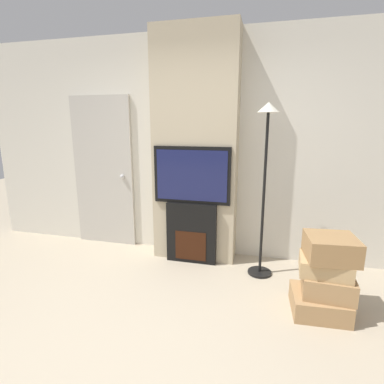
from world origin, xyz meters
TOP-DOWN VIEW (x-y plane):
  - ground_plane at (0.00, 0.00)m, footprint 14.00×14.00m
  - wall_back at (0.00, 2.03)m, footprint 6.00×0.06m
  - chimney_breast at (0.00, 1.84)m, footprint 0.99×0.32m
  - fireplace at (0.00, 1.68)m, footprint 0.60×0.15m
  - television at (0.00, 1.68)m, footprint 0.90×0.07m
  - floor_lamp at (0.82, 1.55)m, footprint 0.26×0.26m
  - box_stack at (1.38, 0.96)m, footprint 0.51×0.45m
  - entry_door at (-1.31, 1.97)m, footprint 0.85×0.09m

SIDE VIEW (x-z plane):
  - ground_plane at x=0.00m, z-range 0.00..0.00m
  - box_stack at x=1.38m, z-range -0.02..0.69m
  - fireplace at x=0.00m, z-range 0.00..0.73m
  - entry_door at x=-1.31m, z-range 0.00..2.00m
  - television at x=0.00m, z-range 0.73..1.39m
  - floor_lamp at x=0.82m, z-range 0.33..2.18m
  - chimney_breast at x=0.00m, z-range 0.00..2.70m
  - wall_back at x=0.00m, z-range 0.00..2.70m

